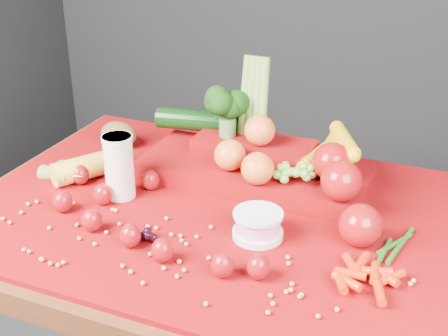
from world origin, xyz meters
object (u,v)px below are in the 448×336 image
at_px(yogurt_bowl, 258,224).
at_px(table, 220,251).
at_px(milk_glass, 119,164).
at_px(produce_mound, 267,159).

bearing_deg(yogurt_bowl, table, 147.16).
distance_m(table, milk_glass, 0.29).
distance_m(milk_glass, yogurt_bowl, 0.34).
xyz_separation_m(yogurt_bowl, produce_mound, (-0.06, 0.22, 0.03)).
xyz_separation_m(milk_glass, produce_mound, (0.27, 0.18, -0.02)).
bearing_deg(milk_glass, table, 8.36).
bearing_deg(produce_mound, yogurt_bowl, -74.75).
height_order(table, milk_glass, milk_glass).
distance_m(yogurt_bowl, produce_mound, 0.23).
distance_m(milk_glass, produce_mound, 0.33).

